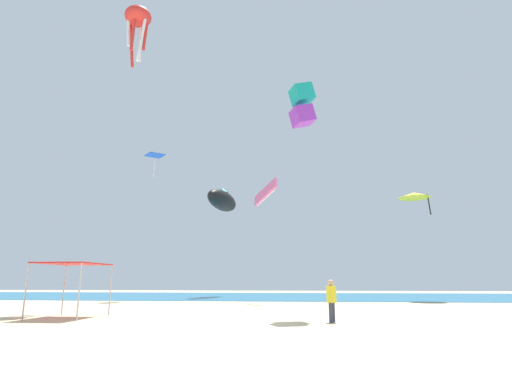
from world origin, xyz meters
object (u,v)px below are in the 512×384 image
Objects in this scene: canopy_tent at (73,266)px; person_near_tent at (331,297)px; kite_inflatable_black at (222,200)px; kite_octopus_red at (138,19)px; kite_diamond_blue at (155,156)px; kite_box_teal at (302,105)px; kite_parafoil_pink at (266,193)px; kite_delta_yellow at (414,195)px.

person_near_tent is (12.57, -0.98, -1.41)m from canopy_tent.
kite_inflatable_black reaches higher than person_near_tent.
kite_octopus_red is 13.38m from kite_diamond_blue.
kite_box_teal reaches higher than canopy_tent.
kite_diamond_blue is 21.53m from kite_box_teal.
person_near_tent is 26.88m from kite_octopus_red.
person_near_tent is 18.49m from kite_parafoil_pink.
person_near_tent is at bearing 28.77° from kite_inflatable_black.
kite_box_teal reaches higher than person_near_tent.
kite_box_teal is (14.70, -15.58, -2.19)m from kite_diamond_blue.
kite_parafoil_pink is 13.50m from kite_inflatable_black.
kite_octopus_red is at bearing 98.57° from canopy_tent.
kite_diamond_blue is at bearing 72.34° from kite_octopus_red.
canopy_tent is 0.39× the size of kite_inflatable_black.
kite_delta_yellow is 1.41× the size of kite_diamond_blue.
kite_octopus_red is 29.04m from kite_delta_yellow.
canopy_tent is 21.43m from kite_octopus_red.
canopy_tent is 30.61m from kite_delta_yellow.
kite_octopus_red is 17.27m from kite_box_teal.
kite_diamond_blue is at bearing 12.05° from kite_delta_yellow.
kite_diamond_blue reaches higher than kite_parafoil_pink.
kite_diamond_blue reaches higher than canopy_tent.
kite_parafoil_pink is at bearing -142.16° from person_near_tent.
kite_box_teal reaches higher than kite_parafoil_pink.
kite_octopus_red is 1.68× the size of kite_parafoil_pink.
kite_parafoil_pink is at bearing 35.78° from kite_inflatable_black.
canopy_tent is at bearing 111.08° from kite_parafoil_pink.
kite_inflatable_black is (-9.27, 23.96, -0.83)m from kite_box_teal.
kite_delta_yellow is at bearing -1.77° from kite_octopus_red.
kite_diamond_blue is (-25.40, -1.10, 4.36)m from kite_delta_yellow.
kite_parafoil_pink is at bearing 30.73° from kite_diamond_blue.
kite_octopus_red reaches higher than kite_delta_yellow.
kite_parafoil_pink is (8.43, 15.04, 6.83)m from canopy_tent.
kite_box_teal reaches higher than kite_inflatable_black.
person_near_tent is 0.22× the size of kite_inflatable_black.
canopy_tent is at bearing 3.71° from kite_inflatable_black.
canopy_tent is 1.31× the size of kite_diamond_blue.
kite_delta_yellow is 0.41× the size of kite_inflatable_black.
kite_octopus_red reaches higher than person_near_tent.
canopy_tent is at bearing 51.00° from kite_delta_yellow.
kite_octopus_red is 22.17m from kite_inflatable_black.
person_near_tent is 11.59m from kite_box_teal.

